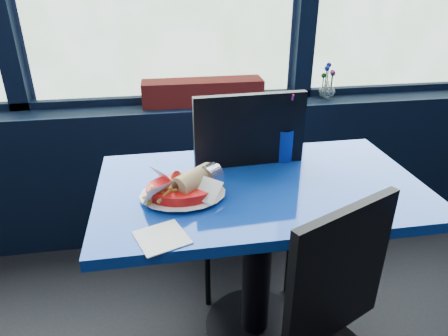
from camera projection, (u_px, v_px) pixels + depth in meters
window_sill at (173, 171)px, 2.37m from camera, size 5.00×0.26×0.80m
near_table at (259, 224)px, 1.57m from camera, size 1.20×0.70×0.75m
chair_near_back at (243, 181)px, 1.83m from camera, size 0.49×0.50×1.04m
planter_box at (203, 92)px, 2.20m from camera, size 0.66×0.18×0.13m
flower_vase at (327, 87)px, 2.30m from camera, size 0.12×0.12×0.20m
food_basket at (184, 188)px, 1.39m from camera, size 0.31×0.31×0.10m
ketchup_bottle at (247, 132)px, 1.68m from camera, size 0.06×0.06×0.23m
soda_cup at (283, 143)px, 1.65m from camera, size 0.09×0.09×0.29m
napkin at (162, 237)px, 1.18m from camera, size 0.18×0.18×0.00m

